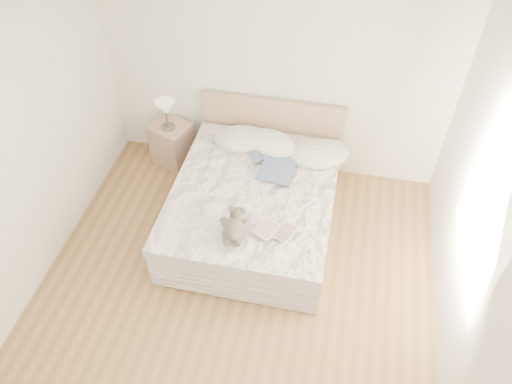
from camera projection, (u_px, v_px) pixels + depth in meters
floor at (230, 308)px, 4.97m from camera, size 4.00×4.50×0.00m
ceiling at (213, 71)px, 3.05m from camera, size 4.00×4.50×0.00m
wall_back at (275, 71)px, 5.56m from camera, size 4.00×0.02×2.70m
wall_left at (0, 182)px, 4.31m from camera, size 0.02×4.50×2.70m
wall_right at (483, 260)px, 3.71m from camera, size 0.02×4.50×2.70m
window at (482, 222)px, 3.85m from camera, size 0.02×1.30×1.10m
bed at (255, 202)px, 5.57m from camera, size 1.72×2.14×1.00m
nightstand at (172, 143)px, 6.34m from camera, size 0.57×0.54×0.56m
table_lamp at (166, 109)px, 5.92m from camera, size 0.29×0.29×0.38m
pillow_left at (242, 139)px, 5.84m from camera, size 0.73×0.58×0.20m
pillow_middle at (272, 143)px, 5.78m from camera, size 0.74×0.65×0.18m
pillow_right at (319, 154)px, 5.64m from camera, size 0.79×0.67×0.20m
blouse at (278, 166)px, 5.51m from camera, size 0.65×0.68×0.02m
photo_book at (234, 145)px, 5.77m from camera, size 0.39×0.32×0.03m
childrens_book at (276, 231)px, 4.85m from camera, size 0.44×0.38×0.02m
teddy_bear at (234, 234)px, 4.80m from camera, size 0.30×0.39×0.19m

